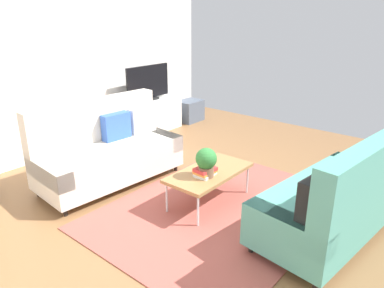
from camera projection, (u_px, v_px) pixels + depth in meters
ground_plane at (196, 205)px, 4.37m from camera, size 7.68×7.68×0.00m
wall_far at (55, 63)px, 5.55m from camera, size 6.40×0.12×2.90m
area_rug at (220, 209)px, 4.27m from camera, size 2.90×2.20×0.01m
couch_beige at (108, 150)px, 4.86m from camera, size 1.96×0.98×1.10m
couch_green at (339, 197)px, 3.63m from camera, size 1.99×1.06×1.10m
coffee_table at (209, 173)px, 4.30m from camera, size 1.10×0.56×0.42m
tv_console at (149, 116)px, 6.89m from camera, size 1.40×0.44×0.64m
tv at (148, 83)px, 6.66m from camera, size 1.00×0.20×0.64m
storage_trunk at (190, 111)px, 7.66m from camera, size 0.52×0.40×0.44m
potted_plant at (206, 161)px, 4.08m from camera, size 0.24×0.24×0.34m
table_book_0 at (205, 174)px, 4.16m from camera, size 0.25×0.20×0.03m
table_book_1 at (205, 172)px, 4.15m from camera, size 0.25×0.19×0.03m
table_book_2 at (205, 169)px, 4.14m from camera, size 0.26×0.20×0.04m
vase_0 at (122, 101)px, 6.37m from camera, size 0.11×0.11×0.14m
bottle_0 at (133, 99)px, 6.43m from camera, size 0.04×0.04×0.17m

